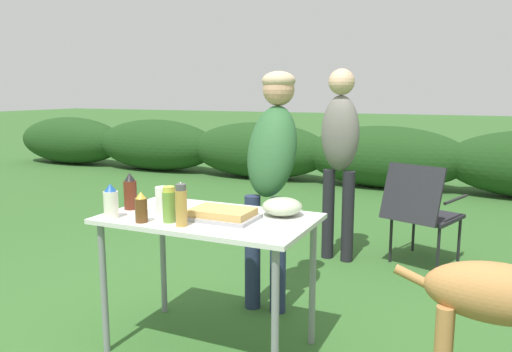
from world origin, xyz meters
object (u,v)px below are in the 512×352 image
Objects in this scene: bbq_sauce_bottle at (130,192)px; mayo_bottle at (111,202)px; mixing_bowl at (282,207)px; standing_person_with_beanie at (272,159)px; relish_jar at (169,205)px; camp_chair_green_behind_table at (421,209)px; folding_table at (209,230)px; paper_cup_stack at (163,202)px; standing_person_in_red_jacket at (340,146)px; dog at (510,305)px; beer_bottle at (141,208)px; food_tray at (222,214)px; plate_stack at (156,208)px; ketchup_bottle at (181,200)px; spice_jar at (181,206)px.

bbq_sauce_bottle is 0.20m from mayo_bottle.
standing_person_with_beanie is at bearing 118.22° from mixing_bowl.
relish_jar reaches higher than camp_chair_green_behind_table.
folding_table is 6.80× the size of paper_cup_stack.
standing_person_with_beanie is (-0.27, 0.50, 0.18)m from mixing_bowl.
mixing_bowl is 1.55m from standing_person_in_red_jacket.
standing_person_in_red_jacket is at bearing -145.14° from dog.
paper_cup_stack is 0.29m from bbq_sauce_bottle.
standing_person_in_red_jacket is at bearing 93.92° from mixing_bowl.
beer_bottle is 0.10× the size of standing_person_in_red_jacket.
plate_stack is at bearing 176.17° from food_tray.
relish_jar is (-0.22, -0.16, 0.06)m from food_tray.
ketchup_bottle is 0.89× the size of bbq_sauce_bottle.
spice_jar is at bearing -35.63° from plate_stack.
relish_jar is at bearing -96.89° from camp_chair_green_behind_table.
mayo_bottle is 2.07m from standing_person_in_red_jacket.
spice_jar is at bearing -90.81° from standing_person_in_red_jacket.
bbq_sauce_bottle is at bearing -106.40° from camp_chair_green_behind_table.
plate_stack is at bearing 15.59° from bbq_sauce_bottle.
standing_person_in_red_jacket is at bearing -149.12° from camp_chair_green_behind_table.
mixing_bowl is 0.59m from relish_jar.
spice_jar reaches higher than food_tray.
beer_bottle reaches higher than food_tray.
mayo_bottle is (-0.44, -0.24, 0.16)m from folding_table.
plate_stack is 0.13× the size of standing_person_with_beanie.
plate_stack is 1.30× the size of beer_bottle.
standing_person_with_beanie is (0.55, 0.71, 0.13)m from bbq_sauce_bottle.
mixing_bowl is 1.32× the size of paper_cup_stack.
standing_person_in_red_jacket reaches higher than food_tray.
mixing_bowl is 0.85m from bbq_sauce_bottle.
mayo_bottle is at bearing -170.61° from relish_jar.
paper_cup_stack is at bearing -16.54° from bbq_sauce_bottle.
spice_jar is 2.29m from camp_chair_green_behind_table.
standing_person_with_beanie is (0.22, 0.72, 0.14)m from ketchup_bottle.
spice_jar is 0.13× the size of standing_person_in_red_jacket.
beer_bottle is at bearing -41.84° from bbq_sauce_bottle.
dog is (1.88, 0.19, -0.30)m from mayo_bottle.
paper_cup_stack is at bearing -96.51° from standing_person_in_red_jacket.
standing_person_in_red_jacket is (0.38, 1.76, 0.13)m from ketchup_bottle.
food_tray is 2.05m from camp_chair_green_behind_table.
folding_table is at bearing 164.05° from food_tray.
food_tray is at bearing 21.26° from mayo_bottle.
relish_jar is at bearing -144.20° from food_tray.
standing_person_with_beanie reaches higher than relish_jar.
standing_person_with_beanie is (0.52, 0.91, 0.14)m from mayo_bottle.
standing_person_in_red_jacket is (0.16, 1.04, -0.01)m from standing_person_with_beanie.
standing_person_with_beanie is at bearing 70.66° from beer_bottle.
folding_table is 1.44m from dog.
standing_person_in_red_jacket reaches higher than standing_person_with_beanie.
spice_jar reaches higher than mixing_bowl.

